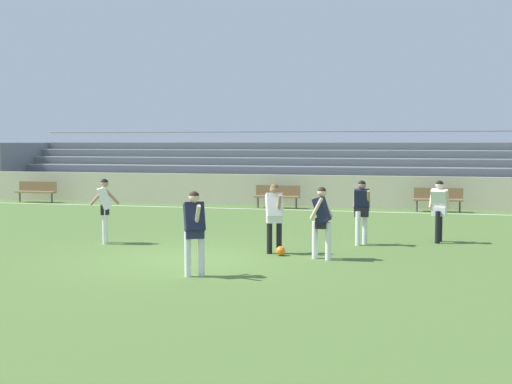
{
  "coord_description": "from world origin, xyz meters",
  "views": [
    {
      "loc": [
        4.95,
        -14.05,
        2.64
      ],
      "look_at": [
        0.82,
        3.05,
        1.31
      ],
      "focal_mm": 46.85,
      "sensor_mm": 36.0,
      "label": 1
    }
  ],
  "objects_px": {
    "player_dark_dropping_back": "(322,217)",
    "soccer_ball": "(281,251)",
    "bench_far_left": "(438,197)",
    "bench_near_bin": "(37,190)",
    "player_dark_on_ball": "(362,207)",
    "player_white_overlapping": "(105,205)",
    "player_dark_wide_left": "(194,226)",
    "bleacher_stand": "(279,169)",
    "player_white_challenging": "(274,212)",
    "bench_near_wall_gap": "(277,194)",
    "player_white_deep_cover": "(439,206)"
  },
  "relations": [
    {
      "from": "bench_far_left",
      "to": "bench_near_bin",
      "type": "bearing_deg",
      "value": 180.0
    },
    {
      "from": "bench_far_left",
      "to": "player_white_challenging",
      "type": "xyz_separation_m",
      "value": [
        -4.06,
        -10.66,
        0.44
      ]
    },
    {
      "from": "player_dark_dropping_back",
      "to": "soccer_ball",
      "type": "relative_size",
      "value": 7.43
    },
    {
      "from": "bench_near_bin",
      "to": "player_white_deep_cover",
      "type": "relative_size",
      "value": 1.11
    },
    {
      "from": "bleacher_stand",
      "to": "bench_near_bin",
      "type": "xyz_separation_m",
      "value": [
        -9.91,
        -4.22,
        -0.84
      ]
    },
    {
      "from": "player_dark_dropping_back",
      "to": "soccer_ball",
      "type": "distance_m",
      "value": 1.33
    },
    {
      "from": "player_dark_dropping_back",
      "to": "bench_near_bin",
      "type": "bearing_deg",
      "value": 141.52
    },
    {
      "from": "bench_near_wall_gap",
      "to": "player_white_overlapping",
      "type": "xyz_separation_m",
      "value": [
        -2.47,
        -10.15,
        0.46
      ]
    },
    {
      "from": "player_dark_wide_left",
      "to": "bleacher_stand",
      "type": "bearing_deg",
      "value": 96.38
    },
    {
      "from": "bleacher_stand",
      "to": "bench_far_left",
      "type": "xyz_separation_m",
      "value": [
        7.02,
        -4.22,
        -0.84
      ]
    },
    {
      "from": "bleacher_stand",
      "to": "player_dark_wide_left",
      "type": "xyz_separation_m",
      "value": [
        2.0,
        -17.88,
        -0.38
      ]
    },
    {
      "from": "bench_near_wall_gap",
      "to": "bench_near_bin",
      "type": "bearing_deg",
      "value": 180.0
    },
    {
      "from": "player_white_deep_cover",
      "to": "soccer_ball",
      "type": "relative_size",
      "value": 7.4
    },
    {
      "from": "bench_near_wall_gap",
      "to": "soccer_ball",
      "type": "bearing_deg",
      "value": -77.89
    },
    {
      "from": "bleacher_stand",
      "to": "player_dark_dropping_back",
      "type": "distance_m",
      "value": 15.96
    },
    {
      "from": "bench_far_left",
      "to": "player_dark_wide_left",
      "type": "height_order",
      "value": "player_dark_wide_left"
    },
    {
      "from": "bleacher_stand",
      "to": "player_white_challenging",
      "type": "height_order",
      "value": "bleacher_stand"
    },
    {
      "from": "bench_near_wall_gap",
      "to": "player_white_challenging",
      "type": "bearing_deg",
      "value": -78.66
    },
    {
      "from": "bench_near_bin",
      "to": "player_dark_dropping_back",
      "type": "xyz_separation_m",
      "value": [
        14.07,
        -11.18,
        0.42
      ]
    },
    {
      "from": "player_dark_dropping_back",
      "to": "player_white_overlapping",
      "type": "relative_size",
      "value": 0.97
    },
    {
      "from": "bench_near_wall_gap",
      "to": "soccer_ball",
      "type": "distance_m",
      "value": 11.18
    },
    {
      "from": "player_white_overlapping",
      "to": "player_dark_wide_left",
      "type": "distance_m",
      "value": 5.06
    },
    {
      "from": "bench_near_wall_gap",
      "to": "soccer_ball",
      "type": "relative_size",
      "value": 8.18
    },
    {
      "from": "bench_near_bin",
      "to": "player_dark_dropping_back",
      "type": "height_order",
      "value": "player_dark_dropping_back"
    },
    {
      "from": "player_white_challenging",
      "to": "player_white_deep_cover",
      "type": "xyz_separation_m",
      "value": [
        3.84,
        2.7,
        -0.02
      ]
    },
    {
      "from": "player_dark_dropping_back",
      "to": "bleacher_stand",
      "type": "bearing_deg",
      "value": 105.1
    },
    {
      "from": "player_white_deep_cover",
      "to": "player_dark_wide_left",
      "type": "xyz_separation_m",
      "value": [
        -4.8,
        -5.7,
        0.04
      ]
    },
    {
      "from": "player_dark_on_ball",
      "to": "player_white_overlapping",
      "type": "bearing_deg",
      "value": -168.54
    },
    {
      "from": "player_dark_wide_left",
      "to": "player_white_challenging",
      "type": "bearing_deg",
      "value": 72.24
    },
    {
      "from": "player_white_challenging",
      "to": "soccer_ball",
      "type": "xyz_separation_m",
      "value": [
        0.21,
        -0.26,
        -0.87
      ]
    },
    {
      "from": "bench_far_left",
      "to": "player_white_overlapping",
      "type": "distance_m",
      "value": 13.35
    },
    {
      "from": "bench_near_bin",
      "to": "player_white_overlapping",
      "type": "bearing_deg",
      "value": -50.84
    },
    {
      "from": "bench_near_wall_gap",
      "to": "player_white_overlapping",
      "type": "bearing_deg",
      "value": -103.65
    },
    {
      "from": "player_white_challenging",
      "to": "player_dark_dropping_back",
      "type": "relative_size",
      "value": 1.01
    },
    {
      "from": "bench_near_bin",
      "to": "player_white_challenging",
      "type": "relative_size",
      "value": 1.09
    },
    {
      "from": "player_white_challenging",
      "to": "bench_near_bin",
      "type": "bearing_deg",
      "value": 140.37
    },
    {
      "from": "bench_near_wall_gap",
      "to": "player_dark_wide_left",
      "type": "bearing_deg",
      "value": -85.07
    },
    {
      "from": "bench_near_wall_gap",
      "to": "player_white_challenging",
      "type": "distance_m",
      "value": 10.88
    },
    {
      "from": "player_white_deep_cover",
      "to": "player_dark_on_ball",
      "type": "distance_m",
      "value": 2.13
    },
    {
      "from": "bench_far_left",
      "to": "player_white_deep_cover",
      "type": "xyz_separation_m",
      "value": [
        -0.22,
        -7.96,
        0.42
      ]
    },
    {
      "from": "bleacher_stand",
      "to": "player_dark_dropping_back",
      "type": "height_order",
      "value": "bleacher_stand"
    },
    {
      "from": "player_white_challenging",
      "to": "player_white_overlapping",
      "type": "bearing_deg",
      "value": 173.69
    },
    {
      "from": "player_dark_on_ball",
      "to": "player_dark_dropping_back",
      "type": "bearing_deg",
      "value": -106.61
    },
    {
      "from": "bench_far_left",
      "to": "player_white_overlapping",
      "type": "height_order",
      "value": "player_white_overlapping"
    },
    {
      "from": "bench_near_wall_gap",
      "to": "player_white_challenging",
      "type": "xyz_separation_m",
      "value": [
        2.14,
        -10.66,
        0.44
      ]
    },
    {
      "from": "bleacher_stand",
      "to": "bench_far_left",
      "type": "distance_m",
      "value": 8.23
    },
    {
      "from": "bench_near_bin",
      "to": "player_white_overlapping",
      "type": "distance_m",
      "value": 13.1
    },
    {
      "from": "player_white_overlapping",
      "to": "player_dark_dropping_back",
      "type": "bearing_deg",
      "value": -10.06
    },
    {
      "from": "bench_far_left",
      "to": "player_dark_wide_left",
      "type": "bearing_deg",
      "value": -110.17
    },
    {
      "from": "player_white_challenging",
      "to": "bench_far_left",
      "type": "bearing_deg",
      "value": 69.16
    }
  ]
}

